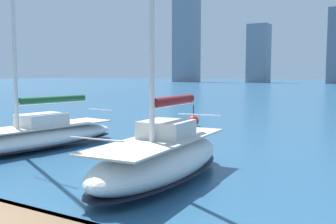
{
  "coord_description": "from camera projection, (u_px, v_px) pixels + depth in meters",
  "views": [
    {
      "loc": [
        -6.68,
        4.03,
        3.37
      ],
      "look_at": [
        -0.36,
        -6.5,
        2.2
      ],
      "focal_mm": 42.0,
      "sensor_mm": 36.0,
      "label": 1
    }
  ],
  "objects": [
    {
      "name": "channel_buoy",
      "position": [
        193.0,
        121.0,
        25.73
      ],
      "size": [
        0.7,
        0.7,
        1.4
      ],
      "color": "red",
      "rests_on": "ground"
    },
    {
      "name": "sailboat_forest",
      "position": [
        33.0,
        135.0,
        17.67
      ],
      "size": [
        3.36,
        9.52,
        12.99
      ],
      "color": "white",
      "rests_on": "ground"
    },
    {
      "name": "sailboat_maroon",
      "position": [
        161.0,
        157.0,
        12.51
      ],
      "size": [
        2.96,
        7.38,
        9.92
      ],
      "color": "white",
      "rests_on": "ground"
    }
  ]
}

